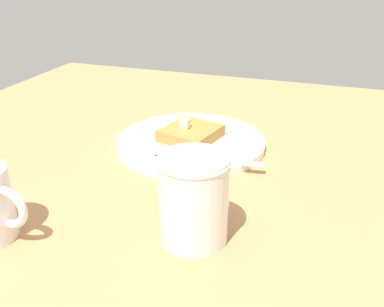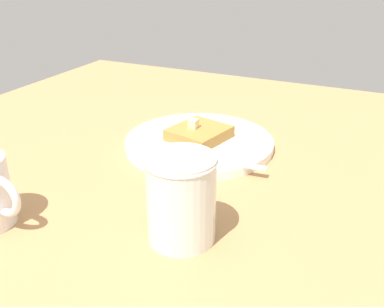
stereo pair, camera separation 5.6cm
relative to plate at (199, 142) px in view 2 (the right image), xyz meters
The scene contains 6 objects.
table_surface 8.56cm from the plate, 85.65° to the right, with size 103.61×103.61×2.42cm, color #AD7E4E.
plate is the anchor object (origin of this frame).
toast_slice_center 1.51cm from the plate, ahead, with size 7.98×8.57×1.87cm, color #AA7636.
butter_pat_primary 3.31cm from the plate, 155.20° to the right, with size 1.46×1.31×1.46cm, color beige.
fork 8.06cm from the plate, 60.32° to the right, with size 16.06×3.10×0.36cm.
syrup_jar 24.75cm from the plate, 70.36° to the right, with size 7.67×7.67×9.89cm.
Camera 2 is at (25.14, -49.59, 31.23)cm, focal length 40.00 mm.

